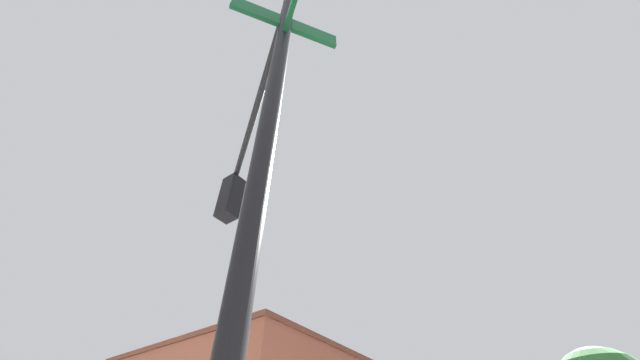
% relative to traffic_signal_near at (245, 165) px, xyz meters
% --- Properties ---
extents(traffic_signal_near, '(2.32, 3.36, 6.07)m').
position_rel_traffic_signal_near_xyz_m(traffic_signal_near, '(0.00, 0.00, 0.00)').
color(traffic_signal_near, black).
rests_on(traffic_signal_near, ground_plane).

